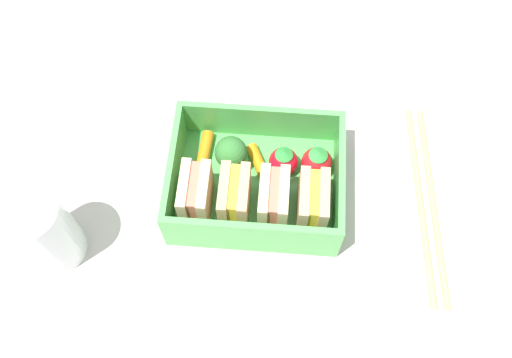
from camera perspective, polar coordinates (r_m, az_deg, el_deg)
The scene contains 14 objects.
ground_plane at distance 58.02cm, azimuth -0.00°, elevation -1.62°, with size 120.00×120.00×2.00cm, color beige.
bento_tray at distance 56.57cm, azimuth -0.00°, elevation -0.94°, with size 16.31×12.69×1.20cm, color #53B254.
bento_rim at distance 53.96cm, azimuth -0.00°, elevation 0.38°, with size 16.31×12.69×4.62cm.
sandwich_left at distance 52.86cm, azimuth 5.69°, elevation -2.31°, with size 2.68×4.90×4.92cm.
sandwich_center_left at distance 52.74cm, azimuth 1.76°, elevation -2.05°, with size 2.68×4.90×4.92cm.
sandwich_center at distance 52.86cm, azimuth -2.16°, elevation -1.78°, with size 2.68×4.90×4.92cm.
sandwich_center_right at distance 53.24cm, azimuth -6.05°, elevation -1.50°, with size 2.68×4.90×4.92cm.
strawberry_far_left at distance 55.67cm, azimuth 6.11°, elevation 1.69°, with size 3.06×3.06×3.66cm.
strawberry_left at distance 55.56cm, azimuth 2.76°, elevation 1.78°, with size 2.88×2.88×3.48cm.
carrot_stick_left at distance 56.65cm, azimuth -0.15°, elevation 1.82°, with size 1.12×1.12×3.63cm, color orange.
broccoli_floret at distance 54.94cm, azimuth -2.52°, elevation 2.60°, with size 3.18×3.18×4.21cm.
carrot_stick_far_left at distance 57.08cm, azimuth -5.28°, elevation 2.24°, with size 1.20×1.20×5.49cm, color orange.
chopstick_pair at distance 58.81cm, azimuth 16.76°, elevation -2.02°, with size 3.37×21.47×0.70cm.
drinking_glass at distance 53.93cm, azimuth -20.51°, elevation -4.90°, with size 5.46×5.46×9.12cm, color white.
Camera 1 is at (-1.84, 24.20, 51.70)cm, focal length 40.00 mm.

